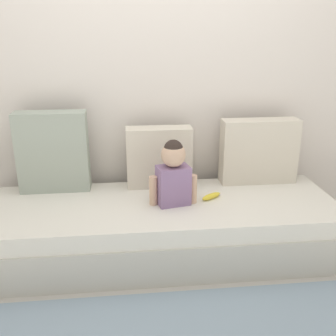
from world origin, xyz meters
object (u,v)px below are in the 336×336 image
Objects in this scene: throw_pillow_right at (259,151)px; toddler at (173,173)px; throw_pillow_center at (159,157)px; throw_pillow_left at (53,152)px; banana at (211,196)px; couch at (163,228)px.

throw_pillow_right reaches higher than toddler.
throw_pillow_right is at bearing 0.00° from throw_pillow_center.
throw_pillow_right is (0.76, 0.00, 0.02)m from throw_pillow_center.
throw_pillow_center is at bearing 0.00° from throw_pillow_left.
banana is (1.10, -0.29, -0.27)m from throw_pillow_left.
couch is 5.13× the size of throw_pillow_center.
couch is at bearing -22.66° from throw_pillow_left.
throw_pillow_right is at bearing 26.00° from toddler.
couch is at bearing -157.34° from throw_pillow_right.
banana is (0.34, -0.29, -0.20)m from throw_pillow_center.
toddler is (0.07, -0.02, 0.42)m from couch.
throw_pillow_center is at bearing 139.17° from banana.
throw_pillow_left is at bearing 165.09° from banana.
throw_pillow_left is 0.77m from throw_pillow_center.
couch is 0.96m from throw_pillow_left.
couch is 5.49× the size of toddler.
throw_pillow_left reaches higher than toddler.
throw_pillow_center is 0.83× the size of throw_pillow_right.
throw_pillow_center is at bearing 100.91° from toddler.
couch is 0.42m from toddler.
toddler is at bearing -18.24° from couch.
couch is 14.50× the size of banana.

